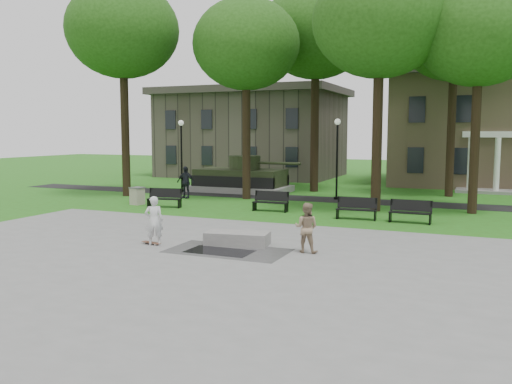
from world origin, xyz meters
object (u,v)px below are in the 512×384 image
skateboarder (154,221)px  concrete_block (237,238)px  park_bench_0 (165,197)px  trash_bin (137,196)px  friend_watching (306,228)px

skateboarder → concrete_block: bearing=175.0°
park_bench_0 → trash_bin: bearing=159.5°
friend_watching → trash_bin: friend_watching is taller
skateboarder → park_bench_0: skateboarder is taller
skateboarder → trash_bin: (-6.95, 8.80, -0.40)m
skateboarder → friend_watching: bearing=161.3°
park_bench_0 → trash_bin: (-1.99, 0.32, -0.04)m
concrete_block → trash_bin: (-9.58, 7.60, 0.24)m
friend_watching → park_bench_0: friend_watching is taller
concrete_block → skateboarder: 2.97m
skateboarder → friend_watching: size_ratio=1.05×
concrete_block → park_bench_0: size_ratio=1.19×
skateboarder → park_bench_0: (-4.95, 8.48, -0.36)m
park_bench_0 → trash_bin: 2.02m
friend_watching → park_bench_0: size_ratio=0.89×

